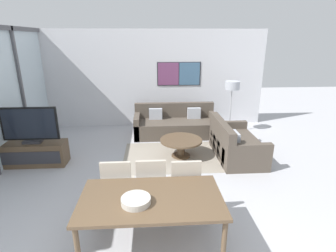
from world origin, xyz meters
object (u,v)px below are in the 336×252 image
Objects in this scene: tv_console at (35,154)px; sofa_side at (233,145)px; floor_lamp at (232,89)px; coffee_table at (181,144)px; dining_chair_centre at (151,182)px; television at (30,125)px; dining_table at (151,202)px; dining_chair_left at (118,183)px; fruit_bowl at (136,200)px; sofa_main at (175,125)px; dining_chair_right at (185,182)px.

tv_console is 4.28m from sofa_side.
floor_lamp reaches higher than sofa_side.
dining_chair_centre is (-0.67, -1.95, 0.21)m from coffee_table.
television is 3.48m from dining_table.
sofa_side is at bearing 38.73° from dining_chair_left.
dining_chair_centre is (2.44, -1.76, -0.35)m from television.
television is at bearing 131.13° from fruit_bowl.
television is 4.32m from sofa_side.
sofa_main is (3.11, 1.63, -0.59)m from television.
fruit_bowl is 4.89m from floor_lamp.
tv_console is at bearing -176.57° from coffee_table.
dining_table is at bearing -104.11° from coffee_table.
dining_chair_right is (-0.18, -2.00, 0.21)m from coffee_table.
dining_chair_right reaches higher than sofa_main.
dining_chair_left is 1.00× the size of dining_chair_centre.
sofa_side is at bearing 45.30° from dining_chair_centre.
sofa_main is at bearing 78.83° from dining_chair_centre.
sofa_main is 3.47m from dining_chair_centre.
tv_console is 1.39× the size of coffee_table.
dining_chair_right is at bearing -2.43° from dining_chair_left.
tv_console is 2.65m from dining_chair_left.
television reaches higher than dining_table.
dining_table is 5.00× the size of fruit_bowl.
dining_chair_right is (0.49, 0.66, -0.14)m from dining_table.
sofa_side is 1.71× the size of coffee_table.
floor_lamp reaches higher than sofa_main.
tv_console is 1.40× the size of dining_chair_right.
dining_chair_left reaches higher than dining_table.
tv_console is 3.11m from coffee_table.
dining_table is (2.44, -2.48, -0.21)m from television.
floor_lamp is at bearing 0.97° from sofa_main.
coffee_table is 2.33m from floor_lamp.
dining_chair_centre is at bearing 1.59° from dining_chair_left.
sofa_side is at bearing 1.25° from tv_console.
dining_chair_left is at bearing -42.40° from tv_console.
fruit_bowl is at bearing -130.97° from dining_chair_right.
sofa_main is 3.46m from dining_chair_right.
sofa_main reaches higher than tv_console.
sofa_main is 3.61m from dining_chair_left.
sofa_main reaches higher than coffee_table.
tv_console is 0.75× the size of dining_table.
dining_chair_left is (-0.49, 0.70, -0.14)m from dining_table.
floor_lamp reaches higher than dining_chair_left.
sofa_main is at bearing 90.00° from coffee_table.
floor_lamp is at bearing 60.72° from fruit_bowl.
television is 0.65× the size of dining_table.
coffee_table is (3.11, 0.19, -0.56)m from television.
dining_chair_centre is 2.68× the size of fruit_bowl.
coffee_table is at bearing 73.05° from fruit_bowl.
sofa_main is 1.93m from sofa_side.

